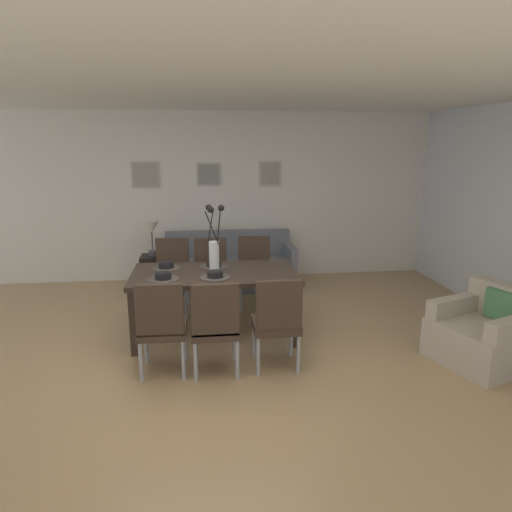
{
  "coord_description": "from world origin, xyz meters",
  "views": [
    {
      "loc": [
        -0.03,
        -3.97,
        2.1
      ],
      "look_at": [
        0.55,
        0.93,
        0.89
      ],
      "focal_mm": 32.03,
      "sensor_mm": 36.0,
      "label": 1
    }
  ],
  "objects_px": {
    "dining_chair_near_right": "(172,271)",
    "dining_chair_far_left": "(215,323)",
    "dining_table": "(215,278)",
    "dining_chair_far_right": "(211,271)",
    "table_lamp": "(152,231)",
    "centerpiece_vase": "(214,247)",
    "framed_picture_center": "(209,174)",
    "bowl_far_left": "(215,274)",
    "bowl_near_left": "(163,275)",
    "armchair": "(485,334)",
    "framed_picture_right": "(270,174)",
    "dining_chair_mid_left": "(277,319)",
    "sofa": "(229,268)",
    "side_table": "(154,273)",
    "bowl_far_right": "(214,263)",
    "bowl_near_right": "(166,265)",
    "dining_chair_mid_right": "(255,269)",
    "framed_picture_left": "(145,175)",
    "dining_chair_near_left": "(162,323)"
  },
  "relations": [
    {
      "from": "side_table",
      "to": "armchair",
      "type": "height_order",
      "value": "armchair"
    },
    {
      "from": "side_table",
      "to": "dining_chair_far_left",
      "type": "bearing_deg",
      "value": -72.96
    },
    {
      "from": "bowl_far_left",
      "to": "armchair",
      "type": "bearing_deg",
      "value": -15.96
    },
    {
      "from": "centerpiece_vase",
      "to": "bowl_far_left",
      "type": "relative_size",
      "value": 4.32
    },
    {
      "from": "dining_chair_far_left",
      "to": "sofa",
      "type": "xyz_separation_m",
      "value": [
        0.3,
        2.74,
        -0.23
      ]
    },
    {
      "from": "centerpiece_vase",
      "to": "framed_picture_center",
      "type": "xyz_separation_m",
      "value": [
        -0.0,
        2.3,
        0.63
      ]
    },
    {
      "from": "framed_picture_right",
      "to": "bowl_far_right",
      "type": "bearing_deg",
      "value": -114.68
    },
    {
      "from": "sofa",
      "to": "dining_chair_far_left",
      "type": "bearing_deg",
      "value": -96.2
    },
    {
      "from": "dining_chair_mid_left",
      "to": "bowl_far_left",
      "type": "distance_m",
      "value": 0.9
    },
    {
      "from": "dining_chair_mid_left",
      "to": "sofa",
      "type": "xyz_separation_m",
      "value": [
        -0.28,
        2.7,
        -0.23
      ]
    },
    {
      "from": "dining_chair_far_left",
      "to": "dining_chair_far_right",
      "type": "relative_size",
      "value": 1.0
    },
    {
      "from": "dining_chair_far_right",
      "to": "bowl_far_left",
      "type": "distance_m",
      "value": 1.13
    },
    {
      "from": "dining_table",
      "to": "framed_picture_center",
      "type": "bearing_deg",
      "value": 90.0
    },
    {
      "from": "dining_chair_near_right",
      "to": "dining_chair_far_right",
      "type": "distance_m",
      "value": 0.5
    },
    {
      "from": "dining_chair_near_left",
      "to": "dining_chair_mid_left",
      "type": "bearing_deg",
      "value": -0.66
    },
    {
      "from": "table_lamp",
      "to": "framed_picture_center",
      "type": "bearing_deg",
      "value": 32.68
    },
    {
      "from": "bowl_near_left",
      "to": "table_lamp",
      "type": "distance_m",
      "value": 2.01
    },
    {
      "from": "framed_picture_left",
      "to": "framed_picture_center",
      "type": "bearing_deg",
      "value": 0.0
    },
    {
      "from": "dining_chair_near_right",
      "to": "dining_chair_mid_left",
      "type": "bearing_deg",
      "value": -59.1
    },
    {
      "from": "framed_picture_center",
      "to": "bowl_near_left",
      "type": "bearing_deg",
      "value": -102.08
    },
    {
      "from": "dining_chair_near_right",
      "to": "dining_chair_far_left",
      "type": "height_order",
      "value": "same"
    },
    {
      "from": "dining_chair_far_left",
      "to": "dining_chair_mid_right",
      "type": "xyz_separation_m",
      "value": [
        0.57,
        1.83,
        0.0
      ]
    },
    {
      "from": "framed_picture_right",
      "to": "sofa",
      "type": "bearing_deg",
      "value": -144.81
    },
    {
      "from": "dining_chair_mid_right",
      "to": "centerpiece_vase",
      "type": "relative_size",
      "value": 1.25
    },
    {
      "from": "sofa",
      "to": "framed_picture_left",
      "type": "distance_m",
      "value": 1.91
    },
    {
      "from": "dining_chair_mid_left",
      "to": "framed_picture_left",
      "type": "distance_m",
      "value": 3.71
    },
    {
      "from": "bowl_far_left",
      "to": "framed_picture_center",
      "type": "relative_size",
      "value": 0.47
    },
    {
      "from": "centerpiece_vase",
      "to": "dining_table",
      "type": "bearing_deg",
      "value": -124.65
    },
    {
      "from": "framed_picture_left",
      "to": "framed_picture_center",
      "type": "xyz_separation_m",
      "value": [
        0.96,
        0.0,
        0.0
      ]
    },
    {
      "from": "armchair",
      "to": "bowl_far_left",
      "type": "bearing_deg",
      "value": 164.04
    },
    {
      "from": "bowl_near_right",
      "to": "bowl_far_right",
      "type": "bearing_deg",
      "value": 0.0
    },
    {
      "from": "side_table",
      "to": "bowl_far_left",
      "type": "bearing_deg",
      "value": -66.81
    },
    {
      "from": "dining_table",
      "to": "table_lamp",
      "type": "distance_m",
      "value": 1.96
    },
    {
      "from": "dining_chair_mid_left",
      "to": "bowl_far_left",
      "type": "relative_size",
      "value": 5.41
    },
    {
      "from": "bowl_near_right",
      "to": "armchair",
      "type": "bearing_deg",
      "value": -20.65
    },
    {
      "from": "dining_chair_mid_right",
      "to": "table_lamp",
      "type": "relative_size",
      "value": 1.8
    },
    {
      "from": "dining_table",
      "to": "dining_chair_far_right",
      "type": "relative_size",
      "value": 1.96
    },
    {
      "from": "bowl_far_right",
      "to": "side_table",
      "type": "distance_m",
      "value": 1.83
    },
    {
      "from": "dining_chair_far_left",
      "to": "framed_picture_center",
      "type": "bearing_deg",
      "value": 89.55
    },
    {
      "from": "dining_chair_far_left",
      "to": "dining_chair_mid_right",
      "type": "height_order",
      "value": "same"
    },
    {
      "from": "dining_chair_near_left",
      "to": "table_lamp",
      "type": "distance_m",
      "value": 2.68
    },
    {
      "from": "dining_chair_far_right",
      "to": "dining_table",
      "type": "bearing_deg",
      "value": -88.49
    },
    {
      "from": "side_table",
      "to": "bowl_far_right",
      "type": "bearing_deg",
      "value": -61.13
    },
    {
      "from": "framed_picture_right",
      "to": "dining_chair_far_left",
      "type": "bearing_deg",
      "value": -106.92
    },
    {
      "from": "bowl_far_left",
      "to": "centerpiece_vase",
      "type": "bearing_deg",
      "value": 89.76
    },
    {
      "from": "framed_picture_left",
      "to": "bowl_far_right",
      "type": "bearing_deg",
      "value": -65.32
    },
    {
      "from": "framed_picture_left",
      "to": "bowl_far_left",
      "type": "bearing_deg",
      "value": -69.24
    },
    {
      "from": "dining_chair_near_right",
      "to": "sofa",
      "type": "height_order",
      "value": "dining_chair_near_right"
    },
    {
      "from": "sofa",
      "to": "armchair",
      "type": "relative_size",
      "value": 1.88
    },
    {
      "from": "dining_table",
      "to": "sofa",
      "type": "bearing_deg",
      "value": 81.48
    }
  ]
}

